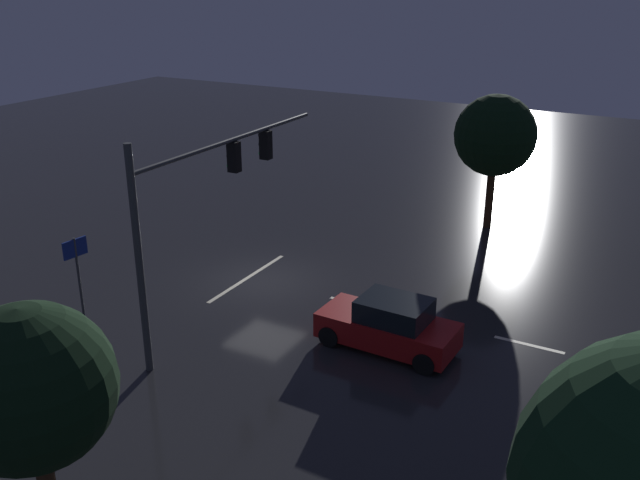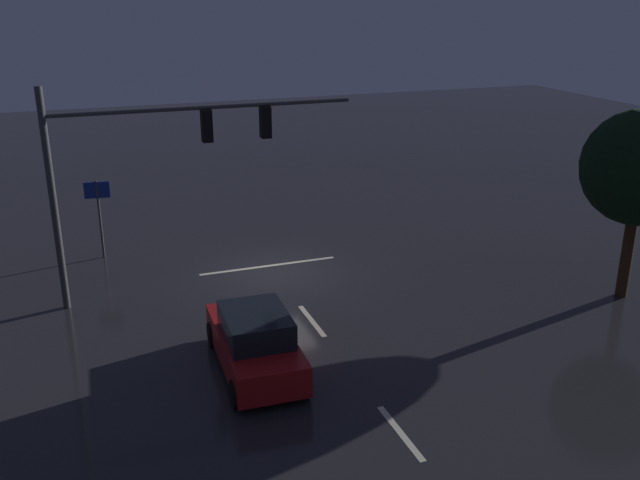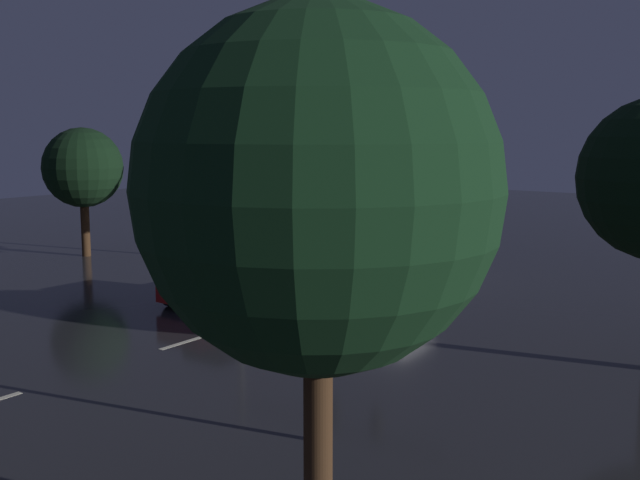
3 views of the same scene
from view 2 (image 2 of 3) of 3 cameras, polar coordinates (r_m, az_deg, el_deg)
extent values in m
plane|color=#232326|center=(24.66, -3.75, -2.69)|extent=(80.00, 80.00, 0.00)
cylinder|color=#383A3D|center=(22.26, -20.86, 2.85)|extent=(0.22, 0.22, 6.83)
cylinder|color=#383A3D|center=(22.09, -9.28, 10.60)|extent=(9.40, 0.14, 0.14)
cube|color=black|center=(22.18, -9.20, 9.14)|extent=(0.32, 0.36, 1.00)
sphere|color=black|center=(22.31, -9.34, 10.03)|extent=(0.20, 0.20, 0.20)
sphere|color=black|center=(22.36, -9.29, 9.23)|extent=(0.20, 0.20, 0.20)
sphere|color=#19F24C|center=(22.42, -9.25, 8.42)|extent=(0.20, 0.20, 0.20)
cube|color=black|center=(22.60, -4.46, 9.53)|extent=(0.32, 0.36, 1.00)
sphere|color=black|center=(22.73, -4.62, 10.40)|extent=(0.20, 0.20, 0.20)
sphere|color=black|center=(22.78, -4.59, 9.61)|extent=(0.20, 0.20, 0.20)
sphere|color=#19F24C|center=(22.84, -4.57, 8.82)|extent=(0.20, 0.20, 0.20)
cube|color=beige|center=(21.18, -0.67, -6.57)|extent=(0.16, 2.20, 0.01)
cube|color=beige|center=(16.42, 6.55, -15.29)|extent=(0.16, 2.20, 0.01)
cube|color=beige|center=(25.29, -4.21, -2.11)|extent=(5.00, 0.16, 0.01)
cube|color=maroon|center=(18.49, -5.32, -8.67)|extent=(1.94, 4.36, 0.80)
cube|color=black|center=(17.98, -5.25, -6.88)|extent=(1.67, 2.15, 0.68)
cylinder|color=black|center=(19.89, -8.73, -7.59)|extent=(0.24, 0.69, 0.68)
cylinder|color=black|center=(20.17, -4.00, -6.97)|extent=(0.24, 0.69, 0.68)
cylinder|color=black|center=(17.13, -6.84, -12.31)|extent=(0.24, 0.69, 0.68)
cylinder|color=black|center=(17.47, -1.33, -11.48)|extent=(0.24, 0.69, 0.68)
sphere|color=#F9EFC6|center=(20.23, -8.50, -6.04)|extent=(0.20, 0.20, 0.20)
sphere|color=#F9EFC6|center=(20.45, -4.90, -5.59)|extent=(0.20, 0.20, 0.20)
cylinder|color=#383A3D|center=(26.78, -17.44, 1.59)|extent=(0.09, 0.09, 2.94)
cube|color=navy|center=(26.47, -17.68, 3.89)|extent=(0.90, 0.17, 0.60)
cylinder|color=#382314|center=(24.33, 23.69, -1.02)|extent=(0.36, 0.36, 2.92)
camera|label=1|loc=(16.38, -81.98, 9.23)|focal=39.50mm
camera|label=3|loc=(20.63, 72.12, -5.56)|focal=43.62mm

